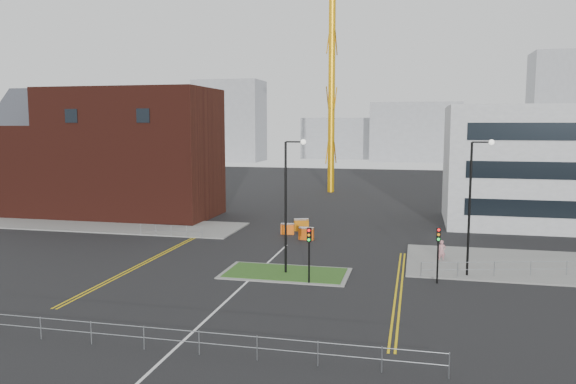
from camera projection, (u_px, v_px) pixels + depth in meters
The scene contains 26 objects.
ground at pixel (218, 309), 30.98m from camera, with size 200.00×200.00×0.00m, color black.
pavement_left at pixel (106, 225), 56.70m from camera, with size 28.00×8.00×0.12m, color slate.
island_kerb at pixel (286, 273), 38.27m from camera, with size 8.60×4.60×0.08m, color slate.
grass_island at pixel (286, 273), 38.27m from camera, with size 8.00×4.00×0.12m, color #1F4617.
brick_building at pixel (108, 154), 62.34m from camera, with size 24.20×10.07×14.24m.
tower_crane at pixel (371, 18), 78.87m from camera, with size 51.48×14.56×36.15m.
streetlamp_island at pixel (289, 195), 37.57m from camera, with size 1.46×0.36×9.18m.
streetlamp_right_near at pixel (473, 197), 36.85m from camera, with size 1.46×0.36×9.18m.
traffic_light_island at pixel (309, 245), 35.57m from camera, with size 0.28×0.33×3.65m.
traffic_light_right at pixel (438, 244), 35.73m from camera, with size 0.28×0.33×3.65m.
railing_front at pixel (171, 335), 25.08m from camera, with size 24.05×0.05×1.10m.
railing_left at pixel (171, 229), 50.75m from camera, with size 6.05×0.05×1.10m.
railing_right at pixel (567, 265), 37.46m from camera, with size 19.05×5.05×1.10m.
centre_line at pixel (229, 298), 32.91m from camera, with size 0.15×30.00×0.01m, color silver.
yellow_left_a at pixel (151, 258), 42.65m from camera, with size 0.12×24.00×0.01m, color gold.
yellow_left_b at pixel (155, 259), 42.58m from camera, with size 0.12×24.00×0.01m, color gold.
yellow_right_a at pixel (396, 289), 34.67m from camera, with size 0.12×20.00×0.01m, color gold.
yellow_right_b at pixel (401, 290), 34.61m from camera, with size 0.12×20.00×0.01m, color gold.
skyline_a at pixel (230, 121), 154.64m from camera, with size 18.00×12.00×22.00m, color gray.
skyline_b at pixel (415, 132), 153.59m from camera, with size 24.00×12.00×16.00m, color gray.
skyline_c at pixel (559, 109), 140.26m from camera, with size 14.00×12.00×28.00m, color gray.
skyline_d at pixel (354, 138), 167.50m from camera, with size 30.00×12.00×12.00m, color gray.
pedestrian at pixel (442, 251), 41.59m from camera, with size 0.59×0.39×1.61m, color #BF7B81.
barrier_left at pixel (287, 228), 52.00m from camera, with size 1.26×0.55×1.03m.
barrier_mid at pixel (306, 233), 49.54m from camera, with size 1.34×0.47×1.12m.
barrier_right at pixel (301, 224), 53.73m from camera, with size 1.45×0.89×1.16m.
Camera 1 is at (10.50, -28.34, 10.16)m, focal length 35.00 mm.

